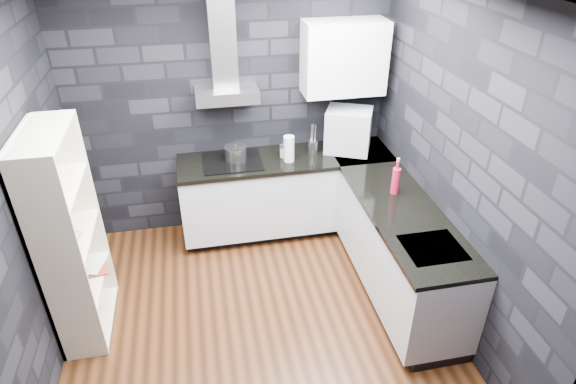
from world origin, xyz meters
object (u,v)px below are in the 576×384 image
object	(u,v)px
glass_vase	(289,149)
utensil_crock	(313,147)
storage_jar	(284,152)
appliance_garage	(348,130)
bookshelf	(70,239)
red_bottle	(396,181)
pot	(236,154)
fruit_bowl	(67,240)

from	to	relation	value
glass_vase	utensil_crock	size ratio (longest dim) A/B	2.01
glass_vase	storage_jar	world-z (taller)	glass_vase
storage_jar	appliance_garage	size ratio (longest dim) A/B	0.25
appliance_garage	bookshelf	xyz separation A→B (m)	(-2.58, -1.07, -0.22)
red_bottle	bookshelf	xyz separation A→B (m)	(-2.74, -0.15, -0.12)
pot	appliance_garage	bearing A→B (deg)	0.38
bookshelf	fruit_bowl	xyz separation A→B (m)	(0.00, -0.07, 0.04)
red_bottle	appliance_garage	bearing A→B (deg)	99.40
pot	fruit_bowl	xyz separation A→B (m)	(-1.41, -1.13, -0.04)
pot	glass_vase	xyz separation A→B (m)	(0.52, -0.11, 0.06)
glass_vase	bookshelf	distance (m)	2.16
storage_jar	fruit_bowl	xyz separation A→B (m)	(-1.91, -1.12, -0.02)
storage_jar	red_bottle	distance (m)	1.23
glass_vase	fruit_bowl	world-z (taller)	glass_vase
storage_jar	appliance_garage	world-z (taller)	appliance_garage
red_bottle	fruit_bowl	xyz separation A→B (m)	(-2.74, -0.22, -0.09)
red_bottle	fruit_bowl	size ratio (longest dim) A/B	1.09
glass_vase	appliance_garage	xyz separation A→B (m)	(0.65, 0.12, 0.09)
pot	utensil_crock	distance (m)	0.80
utensil_crock	appliance_garage	size ratio (longest dim) A/B	0.29
appliance_garage	bookshelf	bearing A→B (deg)	-133.25
storage_jar	fruit_bowl	distance (m)	2.21
utensil_crock	bookshelf	bearing A→B (deg)	-154.01
appliance_garage	pot	bearing A→B (deg)	-155.33
utensil_crock	bookshelf	xyz separation A→B (m)	(-2.21, -1.08, -0.07)
storage_jar	bookshelf	distance (m)	2.18
glass_vase	red_bottle	distance (m)	1.13
pot	utensil_crock	bearing A→B (deg)	1.25
storage_jar	bookshelf	bearing A→B (deg)	-151.23
fruit_bowl	pot	bearing A→B (deg)	38.77
appliance_garage	red_bottle	bearing A→B (deg)	-56.31
storage_jar	red_bottle	size ratio (longest dim) A/B	0.46
appliance_garage	red_bottle	xyz separation A→B (m)	(0.15, -0.92, -0.10)
utensil_crock	bookshelf	world-z (taller)	bookshelf
pot	fruit_bowl	size ratio (longest dim) A/B	0.97
storage_jar	red_bottle	bearing A→B (deg)	-47.39
appliance_garage	red_bottle	world-z (taller)	appliance_garage
bookshelf	pot	bearing A→B (deg)	23.12
appliance_garage	fruit_bowl	distance (m)	2.83
storage_jar	fruit_bowl	world-z (taller)	storage_jar
red_bottle	bookshelf	size ratio (longest dim) A/B	0.14
red_bottle	fruit_bowl	distance (m)	2.75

